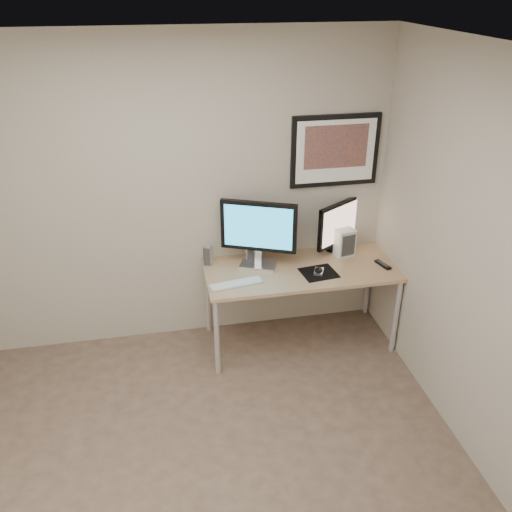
# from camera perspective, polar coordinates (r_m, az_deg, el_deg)

# --- Properties ---
(floor) EXTENTS (3.60, 3.60, 0.00)m
(floor) POSITION_cam_1_polar(r_m,az_deg,el_deg) (3.82, -5.61, -22.35)
(floor) COLOR brown
(floor) RESTS_ON ground
(room) EXTENTS (3.60, 3.60, 3.60)m
(room) POSITION_cam_1_polar(r_m,az_deg,el_deg) (3.18, -7.82, 3.75)
(room) COLOR white
(room) RESTS_ON ground
(desk) EXTENTS (1.60, 0.70, 0.73)m
(desk) POSITION_cam_1_polar(r_m,az_deg,el_deg) (4.57, 4.70, -2.03)
(desk) COLOR olive
(desk) RESTS_ON floor
(framed_art) EXTENTS (0.75, 0.04, 0.60)m
(framed_art) POSITION_cam_1_polar(r_m,az_deg,el_deg) (4.59, 8.34, 10.91)
(framed_art) COLOR black
(framed_art) RESTS_ON room
(monitor_large) EXTENTS (0.60, 0.30, 0.58)m
(monitor_large) POSITION_cam_1_polar(r_m,az_deg,el_deg) (4.43, 0.28, 2.63)
(monitor_large) COLOR silver
(monitor_large) RESTS_ON desk
(monitor_tv) EXTENTS (0.51, 0.34, 0.46)m
(monitor_tv) POSITION_cam_1_polar(r_m,az_deg,el_deg) (4.79, 8.96, 3.31)
(monitor_tv) COLOR black
(monitor_tv) RESTS_ON desk
(speaker_left) EXTENTS (0.10, 0.10, 0.19)m
(speaker_left) POSITION_cam_1_polar(r_m,az_deg,el_deg) (4.55, -5.09, 0.12)
(speaker_left) COLOR silver
(speaker_left) RESTS_ON desk
(speaker_right) EXTENTS (0.07, 0.07, 0.18)m
(speaker_right) POSITION_cam_1_polar(r_m,az_deg,el_deg) (4.61, -0.69, 0.51)
(speaker_right) COLOR silver
(speaker_right) RESTS_ON desk
(keyboard) EXTENTS (0.44, 0.19, 0.01)m
(keyboard) POSITION_cam_1_polar(r_m,az_deg,el_deg) (4.29, -2.13, -2.94)
(keyboard) COLOR #B6B7BB
(keyboard) RESTS_ON desk
(mousepad) EXTENTS (0.31, 0.28, 0.00)m
(mousepad) POSITION_cam_1_polar(r_m,az_deg,el_deg) (4.48, 6.63, -1.77)
(mousepad) COLOR black
(mousepad) RESTS_ON desk
(mouse) EXTENTS (0.11, 0.13, 0.04)m
(mouse) POSITION_cam_1_polar(r_m,az_deg,el_deg) (4.47, 6.62, -1.53)
(mouse) COLOR black
(mouse) RESTS_ON mousepad
(remote) EXTENTS (0.09, 0.18, 0.02)m
(remote) POSITION_cam_1_polar(r_m,az_deg,el_deg) (4.69, 13.22, -0.88)
(remote) COLOR black
(remote) RESTS_ON desk
(fan_unit) EXTENTS (0.18, 0.15, 0.24)m
(fan_unit) POSITION_cam_1_polar(r_m,az_deg,el_deg) (4.75, 9.32, 1.39)
(fan_unit) COLOR silver
(fan_unit) RESTS_ON desk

